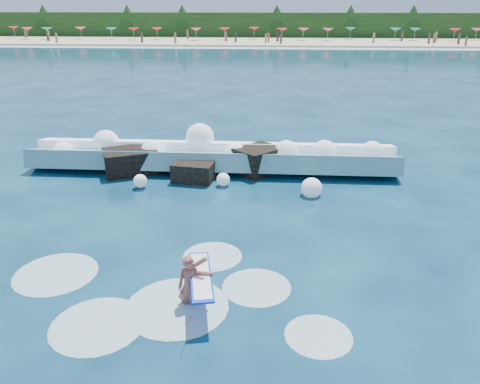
% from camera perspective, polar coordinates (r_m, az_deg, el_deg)
% --- Properties ---
extents(ground, '(200.00, 200.00, 0.00)m').
position_cam_1_polar(ground, '(14.63, -6.47, -7.18)').
color(ground, '#062137').
rests_on(ground, ground).
extents(beach, '(140.00, 20.00, 0.40)m').
position_cam_1_polar(beach, '(90.81, 2.50, 17.86)').
color(beach, tan).
rests_on(beach, ground).
extents(wet_band, '(140.00, 5.00, 0.08)m').
position_cam_1_polar(wet_band, '(79.87, 2.26, 17.15)').
color(wet_band, silver).
rests_on(wet_band, ground).
extents(treeline, '(140.00, 4.00, 5.00)m').
position_cam_1_polar(treeline, '(100.65, 2.70, 19.60)').
color(treeline, black).
rests_on(treeline, ground).
extents(breaking_wave, '(16.49, 2.64, 1.42)m').
position_cam_1_polar(breaking_wave, '(21.48, -3.35, 4.17)').
color(breaking_wave, teal).
rests_on(breaking_wave, ground).
extents(rock_cluster, '(8.28, 3.18, 1.32)m').
position_cam_1_polar(rock_cluster, '(20.93, -6.31, 3.36)').
color(rock_cluster, black).
rests_on(rock_cluster, ground).
extents(surfer_with_board, '(1.09, 2.88, 1.67)m').
position_cam_1_polar(surfer_with_board, '(11.93, -5.83, -11.12)').
color(surfer_with_board, brown).
rests_on(surfer_with_board, ground).
extents(wave_spray, '(14.90, 4.75, 2.03)m').
position_cam_1_polar(wave_spray, '(21.28, -3.55, 5.09)').
color(wave_spray, white).
rests_on(wave_spray, ground).
extents(surf_foam, '(9.19, 5.48, 0.13)m').
position_cam_1_polar(surf_foam, '(12.72, -10.20, -12.38)').
color(surf_foam, silver).
rests_on(surf_foam, ground).
extents(beach_umbrellas, '(112.02, 6.23, 0.50)m').
position_cam_1_polar(beach_umbrellas, '(92.31, 2.81, 19.20)').
color(beach_umbrellas, red).
rests_on(beach_umbrellas, ground).
extents(beachgoers, '(100.13, 12.93, 1.93)m').
position_cam_1_polar(beachgoers, '(88.83, 6.79, 18.24)').
color(beachgoers, '#3F332D').
rests_on(beachgoers, ground).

